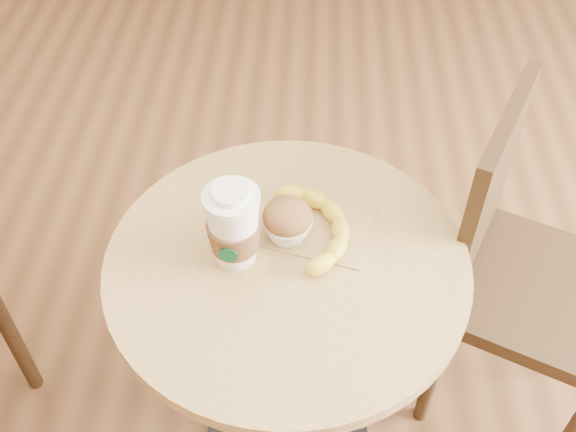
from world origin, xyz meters
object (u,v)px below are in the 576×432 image
object	(u,v)px
cafe_table	(287,320)
chair_right	(520,269)
coffee_cup	(234,228)
banana	(315,228)
muffin	(288,221)

from	to	relation	value
cafe_table	chair_right	bearing A→B (deg)	18.69
coffee_cup	banana	xyz separation A→B (m)	(0.15, 0.06, -0.06)
muffin	banana	distance (m)	0.06
banana	chair_right	bearing A→B (deg)	-0.45
chair_right	muffin	bearing A→B (deg)	127.91
muffin	coffee_cup	bearing A→B (deg)	-151.24
banana	coffee_cup	bearing A→B (deg)	-171.87
coffee_cup	banana	bearing A→B (deg)	28.38
coffee_cup	chair_right	bearing A→B (deg)	21.92
chair_right	coffee_cup	xyz separation A→B (m)	(-0.65, -0.18, 0.31)
cafe_table	muffin	xyz separation A→B (m)	(-0.00, 0.06, 0.26)
coffee_cup	muffin	world-z (taller)	coffee_cup
chair_right	muffin	world-z (taller)	chair_right
muffin	banana	bearing A→B (deg)	8.19
cafe_table	banana	distance (m)	0.25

